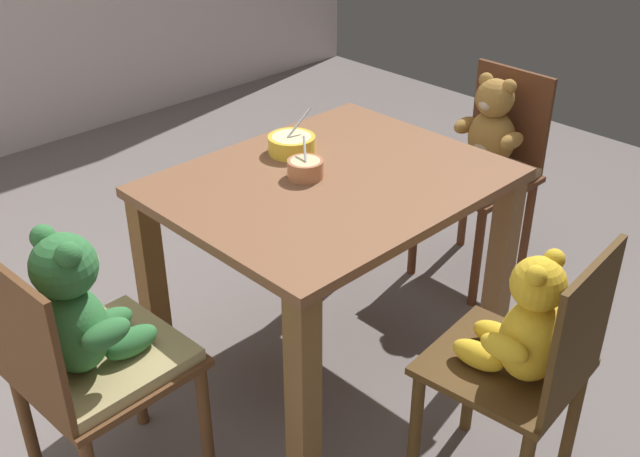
{
  "coord_description": "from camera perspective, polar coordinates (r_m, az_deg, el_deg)",
  "views": [
    {
      "loc": [
        -1.52,
        -1.51,
        1.78
      ],
      "look_at": [
        0.0,
        0.05,
        0.52
      ],
      "focal_mm": 42.88,
      "sensor_mm": 36.0,
      "label": 1
    }
  ],
  "objects": [
    {
      "name": "ground_plane",
      "position": [
        2.8,
        0.73,
        -10.09
      ],
      "size": [
        5.2,
        5.2,
        0.04
      ],
      "color": "slate"
    },
    {
      "name": "dining_table",
      "position": [
        2.45,
        0.82,
        0.81
      ],
      "size": [
        1.04,
        0.83,
        0.73
      ],
      "color": "brown",
      "rests_on": "ground_plane"
    },
    {
      "name": "teddy_chair_near_left",
      "position": [
        2.06,
        -17.22,
        -7.67
      ],
      "size": [
        0.43,
        0.42,
        0.88
      ],
      "rotation": [
        0.0,
        0.0,
        0.04
      ],
      "color": "brown",
      "rests_on": "ground_plane"
    },
    {
      "name": "teddy_chair_near_front",
      "position": [
        2.06,
        15.1,
        -8.35
      ],
      "size": [
        0.4,
        0.42,
        0.84
      ],
      "rotation": [
        0.0,
        0.0,
        1.67
      ],
      "color": "#4B3215",
      "rests_on": "ground_plane"
    },
    {
      "name": "teddy_chair_near_right",
      "position": [
        3.08,
        12.27,
        5.7
      ],
      "size": [
        0.41,
        0.38,
        0.85
      ],
      "rotation": [
        0.0,
        0.0,
        3.12
      ],
      "color": "#552E19",
      "rests_on": "ground_plane"
    },
    {
      "name": "porridge_bowl_yellow_far_center",
      "position": [
        2.55,
        -2.13,
        6.31
      ],
      "size": [
        0.17,
        0.16,
        0.14
      ],
      "color": "yellow",
      "rests_on": "dining_table"
    },
    {
      "name": "porridge_bowl_terracotta_center",
      "position": [
        2.38,
        -1.1,
        4.51
      ],
      "size": [
        0.11,
        0.11,
        0.11
      ],
      "color": "#BC744D",
      "rests_on": "dining_table"
    }
  ]
}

